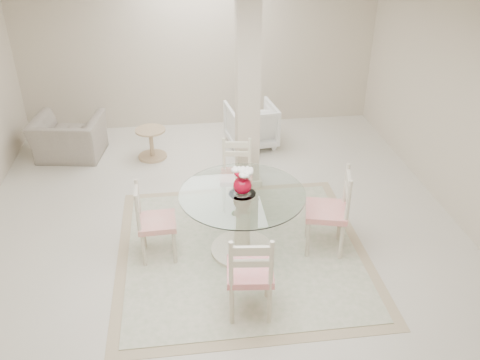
{
  "coord_description": "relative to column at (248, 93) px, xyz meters",
  "views": [
    {
      "loc": [
        -0.4,
        -4.96,
        3.68
      ],
      "look_at": [
        0.22,
        -0.08,
        0.85
      ],
      "focal_mm": 38.0,
      "sensor_mm": 36.0,
      "label": 1
    }
  ],
  "objects": [
    {
      "name": "dining_table",
      "position": [
        -0.28,
        -1.58,
        -0.94
      ],
      "size": [
        1.38,
        1.38,
        0.8
      ],
      "rotation": [
        0.0,
        0.0,
        -0.05
      ],
      "color": "#F8EACC",
      "rests_on": "ground"
    },
    {
      "name": "red_vase",
      "position": [
        -0.27,
        -1.59,
        -0.39
      ],
      "size": [
        0.24,
        0.22,
        0.31
      ],
      "color": "#A4051C",
      "rests_on": "dining_table"
    },
    {
      "name": "armchair_white",
      "position": [
        0.24,
        1.23,
        -1.0
      ],
      "size": [
        0.85,
        0.86,
        0.7
      ],
      "primitive_type": "imported",
      "rotation": [
        0.0,
        0.0,
        3.28
      ],
      "color": "white",
      "rests_on": "ground"
    },
    {
      "name": "dining_chair_north",
      "position": [
        -0.22,
        -0.57,
        -0.81
      ],
      "size": [
        0.46,
        0.46,
        1.02
      ],
      "rotation": [
        0.0,
        0.0,
        -0.14
      ],
      "color": "#F4EEC9",
      "rests_on": "ground"
    },
    {
      "name": "room_shell",
      "position": [
        -0.5,
        -1.3,
        0.51
      ],
      "size": [
        6.02,
        7.02,
        2.71
      ],
      "color": "beige",
      "rests_on": "ground"
    },
    {
      "name": "dining_chair_south",
      "position": [
        -0.34,
        -2.6,
        -0.77
      ],
      "size": [
        0.49,
        0.49,
        1.11
      ],
      "rotation": [
        0.0,
        0.0,
        3.04
      ],
      "color": "beige",
      "rests_on": "ground"
    },
    {
      "name": "column",
      "position": [
        0.0,
        0.0,
        0.0
      ],
      "size": [
        0.3,
        0.3,
        2.7
      ],
      "primitive_type": "cube",
      "color": "beige",
      "rests_on": "ground"
    },
    {
      "name": "area_rug",
      "position": [
        -0.28,
        -1.58,
        -1.34
      ],
      "size": [
        2.87,
        2.87,
        0.02
      ],
      "color": "tan",
      "rests_on": "ground"
    },
    {
      "name": "side_table",
      "position": [
        -1.36,
        0.97,
        -1.13
      ],
      "size": [
        0.46,
        0.46,
        0.48
      ],
      "color": "tan",
      "rests_on": "ground"
    },
    {
      "name": "ground",
      "position": [
        -0.5,
        -1.3,
        -1.35
      ],
      "size": [
        7.0,
        7.0,
        0.0
      ],
      "primitive_type": "plane",
      "color": "silver",
      "rests_on": "ground"
    },
    {
      "name": "recliner_taupe",
      "position": [
        -2.63,
        1.16,
        -1.02
      ],
      "size": [
        1.13,
        1.02,
        0.65
      ],
      "primitive_type": "imported",
      "rotation": [
        0.0,
        0.0,
        2.99
      ],
      "color": "#A19885",
      "rests_on": "ground"
    },
    {
      "name": "dining_chair_west",
      "position": [
        -1.29,
        -1.53,
        -0.81
      ],
      "size": [
        0.43,
        0.43,
        1.03
      ],
      "rotation": [
        0.0,
        0.0,
        1.61
      ],
      "color": "beige",
      "rests_on": "ground"
    },
    {
      "name": "dining_chair_east",
      "position": [
        0.74,
        -1.65,
        -0.75
      ],
      "size": [
        0.55,
        0.55,
        1.14
      ],
      "rotation": [
        0.0,
        0.0,
        -1.81
      ],
      "color": "beige",
      "rests_on": "ground"
    }
  ]
}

